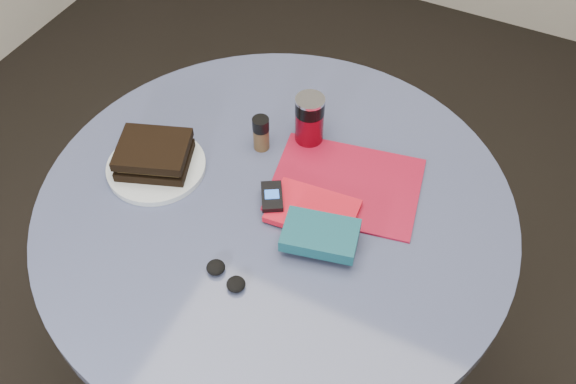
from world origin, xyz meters
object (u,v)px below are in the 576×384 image
at_px(pepper_grinder, 261,133).
at_px(novel, 320,235).
at_px(magazine, 346,184).
at_px(headphones, 226,276).
at_px(red_book, 313,211).
at_px(table, 276,248).
at_px(soda_can, 309,120).
at_px(mp3_player, 272,196).
at_px(sandwich, 154,154).
at_px(plate, 156,167).

xyz_separation_m(pepper_grinder, novel, (0.23, -0.19, -0.01)).
distance_m(magazine, headphones, 0.34).
distance_m(magazine, red_book, 0.11).
height_order(novel, headphones, novel).
xyz_separation_m(table, soda_can, (-0.02, 0.20, 0.22)).
xyz_separation_m(pepper_grinder, red_book, (0.18, -0.12, -0.03)).
height_order(pepper_grinder, mp3_player, pepper_grinder).
distance_m(sandwich, pepper_grinder, 0.24).
relative_size(sandwich, soda_can, 1.51).
relative_size(soda_can, red_book, 0.69).
distance_m(table, red_book, 0.20).
bearing_deg(novel, pepper_grinder, 128.06).
bearing_deg(red_book, pepper_grinder, 141.01).
bearing_deg(soda_can, magazine, -34.42).
distance_m(pepper_grinder, red_book, 0.22).
height_order(pepper_grinder, red_book, pepper_grinder).
bearing_deg(novel, soda_can, 106.83).
distance_m(plate, red_book, 0.36).
height_order(table, mp3_player, mp3_player).
relative_size(table, soda_can, 8.21).
xyz_separation_m(plate, mp3_player, (0.27, 0.02, 0.02)).
distance_m(table, magazine, 0.23).
height_order(magazine, headphones, headphones).
distance_m(soda_can, magazine, 0.17).
height_order(sandwich, headphones, sandwich).
xyz_separation_m(plate, red_book, (0.36, 0.04, 0.01)).
bearing_deg(novel, plate, 163.44).
distance_m(soda_can, headphones, 0.41).
height_order(plate, soda_can, soda_can).
xyz_separation_m(plate, headphones, (0.28, -0.18, 0.00)).
bearing_deg(mp3_player, novel, -21.01).
distance_m(table, sandwich, 0.34).
bearing_deg(red_book, magazine, 69.21).
height_order(magazine, mp3_player, mp3_player).
relative_size(sandwich, red_book, 1.05).
xyz_separation_m(plate, magazine, (0.39, 0.14, -0.00)).
height_order(soda_can, novel, soda_can).
distance_m(table, soda_can, 0.30).
relative_size(magazine, red_book, 1.76).
height_order(table, plate, plate).
xyz_separation_m(novel, mp3_player, (-0.13, 0.05, -0.01)).
height_order(plate, pepper_grinder, pepper_grinder).
bearing_deg(magazine, soda_can, 135.00).
relative_size(red_book, novel, 1.21).
distance_m(table, plate, 0.32).
height_order(plate, red_book, red_book).
bearing_deg(pepper_grinder, red_book, -34.00).
relative_size(pepper_grinder, novel, 0.59).
distance_m(sandwich, red_book, 0.36).
bearing_deg(headphones, table, 90.57).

